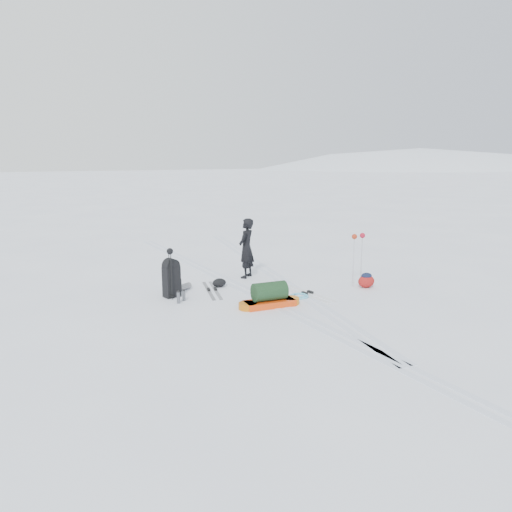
# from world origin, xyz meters

# --- Properties ---
(ground) EXTENTS (200.00, 200.00, 0.00)m
(ground) POSITION_xyz_m (0.00, 0.00, 0.00)
(ground) COLOR white
(ground) RESTS_ON ground
(snow_hill_backdrop) EXTENTS (359.50, 192.00, 162.45)m
(snow_hill_backdrop) POSITION_xyz_m (62.69, 84.02, -69.02)
(snow_hill_backdrop) COLOR white
(snow_hill_backdrop) RESTS_ON ground
(ski_tracks) EXTENTS (3.38, 17.97, 0.01)m
(ski_tracks) POSITION_xyz_m (0.61, 0.88, 0.00)
(ski_tracks) COLOR silver
(ski_tracks) RESTS_ON ground
(skier) EXTENTS (0.73, 0.72, 1.70)m
(skier) POSITION_xyz_m (0.53, 1.81, 0.85)
(skier) COLOR black
(skier) RESTS_ON ground
(pulk_sled) EXTENTS (1.52, 0.54, 0.58)m
(pulk_sled) POSITION_xyz_m (-0.13, -0.94, 0.22)
(pulk_sled) COLOR #E33F0D
(pulk_sled) RESTS_ON ground
(expedition_rucksack) EXTENTS (0.90, 0.85, 0.97)m
(expedition_rucksack) POSITION_xyz_m (-1.89, 0.85, 0.45)
(expedition_rucksack) COLOR black
(expedition_rucksack) RESTS_ON ground
(ski_poles_black) EXTENTS (0.16, 0.18, 1.26)m
(ski_poles_black) POSITION_xyz_m (-2.02, 0.59, 1.03)
(ski_poles_black) COLOR black
(ski_poles_black) RESTS_ON ground
(ski_poles_silver) EXTENTS (0.45, 0.20, 1.41)m
(ski_poles_silver) POSITION_xyz_m (2.84, -0.25, 1.18)
(ski_poles_silver) COLOR silver
(ski_poles_silver) RESTS_ON ground
(touring_skis_grey) EXTENTS (0.61, 1.79, 0.07)m
(touring_skis_grey) POSITION_xyz_m (-0.86, 0.90, 0.01)
(touring_skis_grey) COLOR #999CA1
(touring_skis_grey) RESTS_ON ground
(touring_skis_white) EXTENTS (0.56, 1.87, 0.07)m
(touring_skis_white) POSITION_xyz_m (1.20, -0.43, 0.02)
(touring_skis_white) COLOR silver
(touring_skis_white) RESTS_ON ground
(rope_coil) EXTENTS (0.59, 0.59, 0.06)m
(rope_coil) POSITION_xyz_m (0.89, -0.56, 0.03)
(rope_coil) COLOR #5FC1E7
(rope_coil) RESTS_ON ground
(small_daypack) EXTENTS (0.49, 0.39, 0.40)m
(small_daypack) POSITION_xyz_m (2.94, -0.55, 0.19)
(small_daypack) COLOR maroon
(small_daypack) RESTS_ON ground
(thermos_pair) EXTENTS (0.26, 0.23, 0.30)m
(thermos_pair) POSITION_xyz_m (-1.87, 0.26, 0.14)
(thermos_pair) COLOR #5A5B61
(thermos_pair) RESTS_ON ground
(stuff_sack) EXTENTS (0.42, 0.35, 0.23)m
(stuff_sack) POSITION_xyz_m (-0.55, 1.16, 0.12)
(stuff_sack) COLOR black
(stuff_sack) RESTS_ON ground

